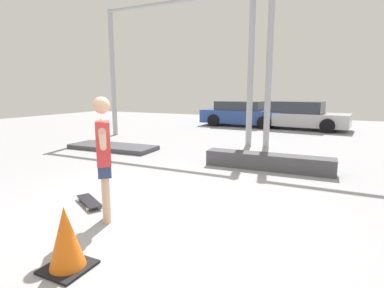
{
  "coord_description": "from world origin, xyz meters",
  "views": [
    {
      "loc": [
        2.38,
        -3.71,
        1.86
      ],
      "look_at": [
        -0.21,
        1.64,
        0.8
      ],
      "focal_mm": 28.0,
      "sensor_mm": 36.0,
      "label": 1
    }
  ],
  "objects_px": {
    "grind_box": "(268,162)",
    "manual_pad": "(113,147)",
    "skateboard": "(89,201)",
    "traffic_cone": "(66,239)",
    "skateboarder": "(104,152)",
    "parked_car_silver": "(298,116)",
    "parked_car_blue": "(242,114)"
  },
  "relations": [
    {
      "from": "parked_car_silver",
      "to": "traffic_cone",
      "type": "xyz_separation_m",
      "value": [
        -0.73,
        -13.56,
        -0.32
      ]
    },
    {
      "from": "parked_car_silver",
      "to": "traffic_cone",
      "type": "relative_size",
      "value": 6.81
    },
    {
      "from": "skateboarder",
      "to": "skateboard",
      "type": "xyz_separation_m",
      "value": [
        -0.68,
        0.34,
        -0.95
      ]
    },
    {
      "from": "grind_box",
      "to": "manual_pad",
      "type": "relative_size",
      "value": 1.04
    },
    {
      "from": "skateboard",
      "to": "parked_car_silver",
      "type": "bearing_deg",
      "value": 109.39
    },
    {
      "from": "grind_box",
      "to": "traffic_cone",
      "type": "xyz_separation_m",
      "value": [
        -1.04,
        -5.05,
        0.15
      ]
    },
    {
      "from": "skateboarder",
      "to": "manual_pad",
      "type": "distance_m",
      "value": 5.65
    },
    {
      "from": "parked_car_silver",
      "to": "traffic_cone",
      "type": "bearing_deg",
      "value": -87.72
    },
    {
      "from": "parked_car_silver",
      "to": "traffic_cone",
      "type": "distance_m",
      "value": 13.59
    },
    {
      "from": "skateboard",
      "to": "grind_box",
      "type": "distance_m",
      "value": 4.2
    },
    {
      "from": "parked_car_silver",
      "to": "skateboard",
      "type": "bearing_deg",
      "value": -93.4
    },
    {
      "from": "skateboarder",
      "to": "parked_car_silver",
      "type": "relative_size",
      "value": 0.38
    },
    {
      "from": "traffic_cone",
      "to": "skateboard",
      "type": "bearing_deg",
      "value": 127.79
    },
    {
      "from": "parked_car_blue",
      "to": "parked_car_silver",
      "type": "relative_size",
      "value": 0.91
    },
    {
      "from": "skateboard",
      "to": "parked_car_blue",
      "type": "distance_m",
      "value": 12.17
    },
    {
      "from": "grind_box",
      "to": "skateboard",
      "type": "bearing_deg",
      "value": -121.31
    },
    {
      "from": "skateboarder",
      "to": "traffic_cone",
      "type": "bearing_deg",
      "value": -19.92
    },
    {
      "from": "manual_pad",
      "to": "parked_car_silver",
      "type": "bearing_deg",
      "value": 59.84
    },
    {
      "from": "grind_box",
      "to": "parked_car_blue",
      "type": "bearing_deg",
      "value": 110.5
    },
    {
      "from": "grind_box",
      "to": "parked_car_blue",
      "type": "distance_m",
      "value": 9.12
    },
    {
      "from": "skateboard",
      "to": "grind_box",
      "type": "bearing_deg",
      "value": 86.84
    },
    {
      "from": "manual_pad",
      "to": "parked_car_blue",
      "type": "distance_m",
      "value": 8.39
    },
    {
      "from": "skateboard",
      "to": "traffic_cone",
      "type": "bearing_deg",
      "value": -24.05
    },
    {
      "from": "skateboard",
      "to": "traffic_cone",
      "type": "relative_size",
      "value": 1.09
    },
    {
      "from": "skateboard",
      "to": "parked_car_blue",
      "type": "relative_size",
      "value": 0.18
    },
    {
      "from": "manual_pad",
      "to": "parked_car_silver",
      "type": "height_order",
      "value": "parked_car_silver"
    },
    {
      "from": "skateboarder",
      "to": "parked_car_blue",
      "type": "relative_size",
      "value": 0.42
    },
    {
      "from": "parked_car_silver",
      "to": "traffic_cone",
      "type": "height_order",
      "value": "parked_car_silver"
    },
    {
      "from": "grind_box",
      "to": "parked_car_blue",
      "type": "xyz_separation_m",
      "value": [
        -3.19,
        8.53,
        0.46
      ]
    },
    {
      "from": "grind_box",
      "to": "skateboarder",
      "type": "bearing_deg",
      "value": -110.87
    },
    {
      "from": "grind_box",
      "to": "traffic_cone",
      "type": "relative_size",
      "value": 4.33
    },
    {
      "from": "skateboard",
      "to": "traffic_cone",
      "type": "height_order",
      "value": "traffic_cone"
    }
  ]
}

